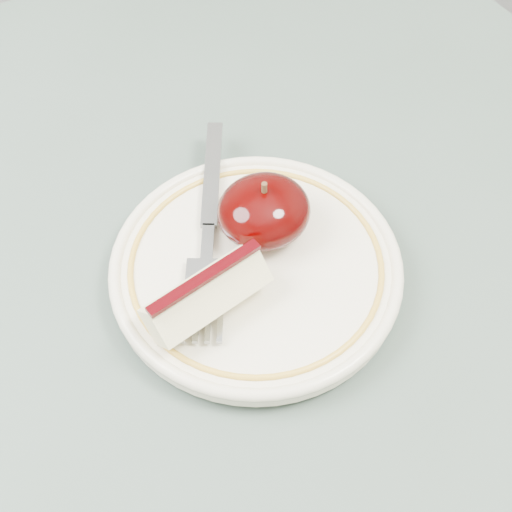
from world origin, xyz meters
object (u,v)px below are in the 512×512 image
plate (256,268)px  apple_half (264,211)px  table (193,420)px  fork (209,228)px

plate → apple_half: (0.02, 0.02, 0.02)m
plate → table: bearing=-154.1°
apple_half → fork: apple_half is taller
plate → fork: fork is taller
plate → fork: (-0.02, 0.04, 0.01)m
apple_half → plate: bearing=-129.9°
table → fork: fork is taller
plate → fork: size_ratio=1.14×
table → plate: (0.08, 0.04, 0.10)m
table → apple_half: 0.17m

